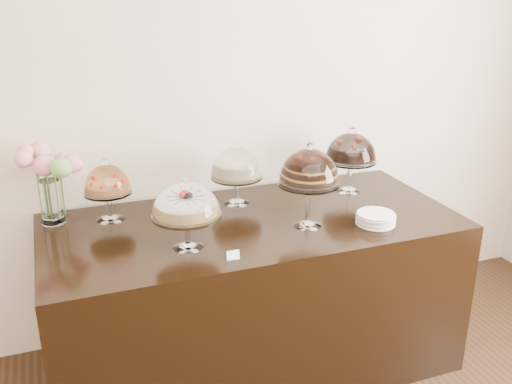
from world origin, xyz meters
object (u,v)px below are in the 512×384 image
object	(u,v)px
cake_stand_sugar_sponge	(186,203)
cake_stand_fruit_tart	(107,182)
cake_stand_cheesecake	(236,165)
cake_stand_dark_choco	(351,150)
display_counter	(253,294)
plate_stack	(376,219)
flower_vase	(50,174)
cake_stand_choco_layer	(309,170)

from	to	relation	value
cake_stand_sugar_sponge	cake_stand_fruit_tart	xyz separation A→B (m)	(-0.31, 0.47, -0.02)
cake_stand_cheesecake	cake_stand_dark_choco	size ratio (longest dim) A/B	0.93
display_counter	cake_stand_dark_choco	bearing A→B (deg)	17.39
cake_stand_fruit_tart	cake_stand_sugar_sponge	bearing A→B (deg)	-56.97
cake_stand_dark_choco	plate_stack	world-z (taller)	cake_stand_dark_choco
plate_stack	flower_vase	bearing A→B (deg)	158.85
display_counter	plate_stack	distance (m)	0.81
cake_stand_dark_choco	flower_vase	distance (m)	1.69
display_counter	plate_stack	bearing A→B (deg)	-24.88
flower_vase	cake_stand_dark_choco	bearing A→B (deg)	-3.94
cake_stand_sugar_sponge	cake_stand_fruit_tart	size ratio (longest dim) A/B	1.04
cake_stand_dark_choco	plate_stack	bearing A→B (deg)	-103.11
cake_stand_sugar_sponge	flower_vase	xyz separation A→B (m)	(-0.58, 0.53, 0.05)
cake_stand_sugar_sponge	cake_stand_dark_choco	distance (m)	1.18
display_counter	flower_vase	bearing A→B (deg)	161.17
cake_stand_sugar_sponge	cake_stand_fruit_tart	world-z (taller)	cake_stand_sugar_sponge
cake_stand_dark_choco	cake_stand_fruit_tart	xyz separation A→B (m)	(-1.41, 0.06, -0.05)
cake_stand_sugar_sponge	cake_stand_cheesecake	size ratio (longest dim) A/B	0.97
cake_stand_choco_layer	cake_stand_fruit_tart	xyz separation A→B (m)	(-0.96, 0.44, -0.10)
cake_stand_fruit_tart	cake_stand_dark_choco	bearing A→B (deg)	-2.45
cake_stand_cheesecake	cake_stand_sugar_sponge	bearing A→B (deg)	-131.04
cake_stand_sugar_sponge	cake_stand_cheesecake	xyz separation A→B (m)	(0.40, 0.46, 0.00)
flower_vase	plate_stack	distance (m)	1.70
flower_vase	plate_stack	world-z (taller)	flower_vase
cake_stand_choco_layer	cake_stand_dark_choco	size ratio (longest dim) A/B	1.14
cake_stand_cheesecake	cake_stand_fruit_tart	distance (m)	0.71
cake_stand_choco_layer	cake_stand_fruit_tart	world-z (taller)	cake_stand_choco_layer
cake_stand_dark_choco	flower_vase	world-z (taller)	flower_vase
display_counter	cake_stand_cheesecake	bearing A→B (deg)	89.80
cake_stand_choco_layer	cake_stand_cheesecake	distance (m)	0.50
display_counter	cake_stand_fruit_tart	world-z (taller)	cake_stand_fruit_tart
cake_stand_sugar_sponge	cake_stand_choco_layer	distance (m)	0.65
cake_stand_dark_choco	flower_vase	size ratio (longest dim) A/B	0.92
cake_stand_fruit_tart	plate_stack	world-z (taller)	cake_stand_fruit_tart
display_counter	cake_stand_sugar_sponge	xyz separation A→B (m)	(-0.40, -0.19, 0.68)
cake_stand_sugar_sponge	flower_vase	world-z (taller)	flower_vase
cake_stand_dark_choco	cake_stand_fruit_tart	size ratio (longest dim) A/B	1.15
flower_vase	cake_stand_sugar_sponge	bearing A→B (deg)	-42.24
cake_stand_sugar_sponge	cake_stand_choco_layer	xyz separation A→B (m)	(0.65, 0.03, 0.08)
cake_stand_dark_choco	plate_stack	distance (m)	0.55
display_counter	plate_stack	xyz separation A→B (m)	(0.59, -0.27, 0.48)
cake_stand_choco_layer	cake_stand_dark_choco	distance (m)	0.60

